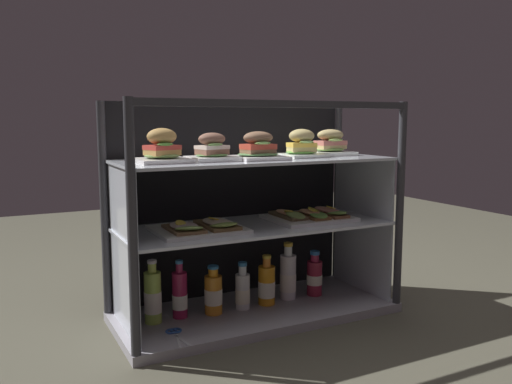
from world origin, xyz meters
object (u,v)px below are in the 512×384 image
plated_roll_sandwich_center (258,149)px  juice_bottle_near_post (180,295)px  kitchen_scissors (175,333)px  plated_roll_sandwich_far_left (302,146)px  plated_roll_sandwich_near_left_corner (212,150)px  juice_bottle_tucked_behind (243,291)px  juice_bottle_front_fourth (288,277)px  juice_bottle_back_center (213,294)px  plated_roll_sandwich_mid_left (330,145)px  plated_roll_sandwich_far_right (162,149)px  juice_bottle_front_right_end (267,285)px  juice_bottle_front_middle (314,277)px  open_sandwich_tray_mid_right (201,227)px  open_sandwich_tray_near_right_corner (310,215)px  juice_bottle_front_left_end (153,297)px

plated_roll_sandwich_center → juice_bottle_near_post: bearing=165.4°
kitchen_scissors → plated_roll_sandwich_far_left: bearing=9.9°
plated_roll_sandwich_near_left_corner → plated_roll_sandwich_far_left: bearing=1.9°
juice_bottle_tucked_behind → juice_bottle_front_fourth: juice_bottle_front_fourth is taller
juice_bottle_back_center → plated_roll_sandwich_near_left_corner: bearing=-110.5°
plated_roll_sandwich_near_left_corner → plated_roll_sandwich_mid_left: bearing=6.0°
plated_roll_sandwich_far_right → juice_bottle_front_fourth: size_ratio=0.75×
plated_roll_sandwich_mid_left → juice_bottle_front_fourth: bearing=-179.7°
juice_bottle_front_right_end → juice_bottle_back_center: bearing=-179.8°
plated_roll_sandwich_far_left → plated_roll_sandwich_center: bearing=-171.4°
plated_roll_sandwich_mid_left → juice_bottle_front_middle: plated_roll_sandwich_mid_left is taller
plated_roll_sandwich_far_left → kitchen_scissors: bearing=-170.1°
plated_roll_sandwich_far_right → juice_bottle_front_fourth: plated_roll_sandwich_far_right is taller
plated_roll_sandwich_near_left_corner → juice_bottle_back_center: bearing=69.5°
open_sandwich_tray_mid_right → juice_bottle_back_center: size_ratio=1.71×
plated_roll_sandwich_mid_left → juice_bottle_front_fourth: (-0.21, -0.00, -0.57)m
plated_roll_sandwich_near_left_corner → juice_bottle_near_post: bearing=153.4°
open_sandwich_tray_near_right_corner → juice_bottle_front_fourth: size_ratio=1.36×
open_sandwich_tray_mid_right → juice_bottle_front_fourth: bearing=8.6°
plated_roll_sandwich_center → juice_bottle_front_left_end: (-0.42, 0.07, -0.56)m
plated_roll_sandwich_far_left → open_sandwich_tray_near_right_corner: plated_roll_sandwich_far_left is taller
plated_roll_sandwich_far_left → juice_bottle_front_right_end: 0.61m
open_sandwich_tray_mid_right → juice_bottle_near_post: open_sandwich_tray_mid_right is taller
juice_bottle_near_post → juice_bottle_front_left_end: bearing=-177.0°
juice_bottle_back_center → juice_bottle_tucked_behind: same height
open_sandwich_tray_mid_right → juice_bottle_near_post: bearing=136.5°
open_sandwich_tray_near_right_corner → juice_bottle_near_post: (-0.58, 0.05, -0.28)m
juice_bottle_back_center → juice_bottle_front_middle: size_ratio=0.99×
juice_bottle_back_center → open_sandwich_tray_mid_right: bearing=-147.7°
plated_roll_sandwich_mid_left → juice_bottle_front_fourth: 0.61m
plated_roll_sandwich_center → juice_bottle_tucked_behind: plated_roll_sandwich_center is taller
juice_bottle_front_right_end → juice_bottle_front_fourth: 0.12m
plated_roll_sandwich_far_left → juice_bottle_front_left_end: (-0.64, 0.04, -0.57)m
juice_bottle_front_fourth → plated_roll_sandwich_center: bearing=-157.0°
plated_roll_sandwich_far_left → juice_bottle_back_center: size_ratio=0.86×
plated_roll_sandwich_near_left_corner → juice_bottle_near_post: plated_roll_sandwich_near_left_corner is taller
plated_roll_sandwich_far_right → juice_bottle_back_center: (0.21, 0.03, -0.59)m
juice_bottle_front_fourth → juice_bottle_tucked_behind: bearing=-174.0°
open_sandwich_tray_mid_right → juice_bottle_front_fourth: 0.51m
juice_bottle_back_center → juice_bottle_tucked_behind: bearing=-0.6°
juice_bottle_front_left_end → juice_bottle_front_middle: size_ratio=1.23×
plated_roll_sandwich_near_left_corner → kitchen_scissors: size_ratio=1.03×
juice_bottle_front_left_end → open_sandwich_tray_mid_right: bearing=-18.2°
juice_bottle_tucked_behind → juice_bottle_front_right_end: juice_bottle_front_right_end is taller
plated_roll_sandwich_center → plated_roll_sandwich_mid_left: plated_roll_sandwich_mid_left is taller
juice_bottle_front_right_end → juice_bottle_tucked_behind: bearing=-178.8°
juice_bottle_front_right_end → juice_bottle_front_left_end: bearing=178.1°
juice_bottle_front_right_end → juice_bottle_front_fourth: size_ratio=0.85×
juice_bottle_tucked_behind → juice_bottle_front_middle: 0.36m
juice_bottle_near_post → kitchen_scissors: bearing=-115.4°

